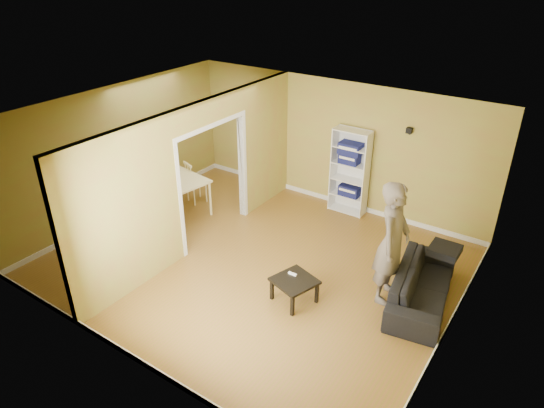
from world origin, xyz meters
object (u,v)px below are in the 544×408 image
at_px(dining_table, 177,181).
at_px(chair_near, 159,206).
at_px(coffee_table, 294,283).
at_px(chair_far, 196,182).
at_px(sofa, 423,281).
at_px(bookshelf, 351,171).
at_px(chair_left, 152,182).
at_px(person, 394,233).

height_order(dining_table, chair_near, chair_near).
height_order(coffee_table, chair_far, chair_far).
xyz_separation_m(sofa, chair_far, (-5.07, 0.57, 0.08)).
xyz_separation_m(bookshelf, dining_table, (-2.82, -2.02, -0.19)).
height_order(dining_table, chair_left, chair_left).
bearing_deg(sofa, chair_left, 80.94).
distance_m(coffee_table, chair_near, 3.36).
height_order(sofa, chair_far, chair_far).
xyz_separation_m(chair_left, chair_far, (0.70, 0.58, -0.04)).
height_order(chair_left, chair_far, chair_left).
bearing_deg(chair_far, chair_left, 59.13).
bearing_deg(bookshelf, chair_near, -135.31).
xyz_separation_m(person, chair_far, (-4.59, 0.77, -0.68)).
distance_m(sofa, chair_left, 5.77).
height_order(chair_near, chair_far, chair_far).
bearing_deg(dining_table, sofa, -0.04).
distance_m(coffee_table, chair_far, 3.85).
bearing_deg(person, sofa, -71.65).
bearing_deg(chair_near, chair_far, 92.16).
height_order(sofa, chair_near, chair_near).
bearing_deg(coffee_table, chair_near, 172.34).
distance_m(person, bookshelf, 2.84).
relative_size(bookshelf, chair_far, 1.91).
bearing_deg(chair_near, chair_left, 138.58).
bearing_deg(person, bookshelf, 34.26).
distance_m(person, chair_near, 4.52).
height_order(person, chair_near, person).
height_order(person, chair_far, person).
bearing_deg(chair_far, person, -170.41).
xyz_separation_m(dining_table, chair_near, (0.12, -0.65, -0.24)).
relative_size(coffee_table, chair_near, 0.64).
distance_m(bookshelf, chair_left, 4.10).
distance_m(person, coffee_table, 1.64).
distance_m(bookshelf, dining_table, 3.47).
distance_m(sofa, bookshelf, 3.06).
bearing_deg(chair_left, coffee_table, 87.10).
bearing_deg(coffee_table, chair_left, 165.53).
bearing_deg(person, coffee_table, 124.67).
bearing_deg(sofa, chair_near, 88.23).
bearing_deg(chair_far, sofa, -167.31).
distance_m(chair_left, chair_near, 1.05).
height_order(coffee_table, dining_table, dining_table).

